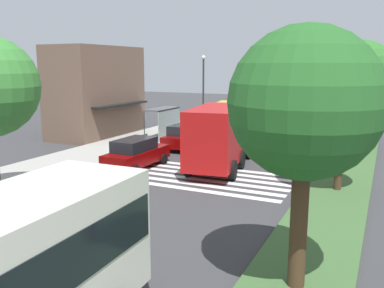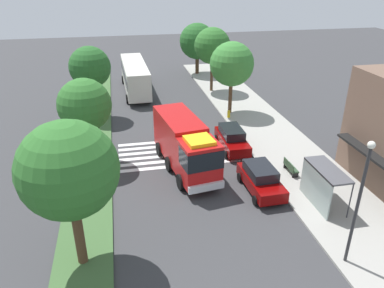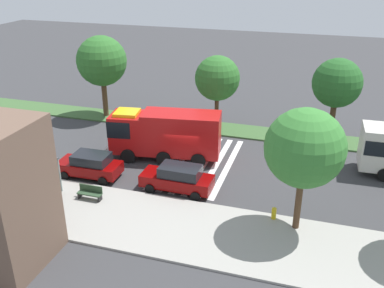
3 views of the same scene
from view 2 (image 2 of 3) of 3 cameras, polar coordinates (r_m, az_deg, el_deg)
name	(u,v)px [view 2 (image 2 of 3)]	position (r m, az deg, el deg)	size (l,w,h in m)	color
ground_plane	(183,158)	(29.44, -1.46, -2.17)	(120.00, 120.00, 0.00)	#38383A
sidewalk	(282,148)	(31.81, 13.72, -0.59)	(60.00, 5.91, 0.14)	#9E9B93
median_strip	(92,166)	(29.18, -15.15, -3.24)	(60.00, 3.00, 0.14)	#3D6033
crosswalk	(180,152)	(30.36, -1.81, -1.26)	(4.95, 9.91, 0.01)	silver
fire_truck	(186,144)	(26.85, -0.97, -0.03)	(8.78, 3.74, 3.72)	#B71414
parked_car_west	(232,139)	(30.75, 6.16, 0.84)	(4.82, 2.09, 1.80)	#720505
parked_car_mid	(261,179)	(25.31, 10.51, -5.26)	(4.51, 2.20, 1.77)	#720505
transit_bus	(135,75)	(45.42, -8.75, 10.42)	(11.58, 3.09, 3.49)	silver
bus_stop_shelter	(321,180)	(24.23, 19.25, -5.18)	(3.50, 1.40, 2.46)	#4C4C51
bench_near_shelter	(290,167)	(27.84, 14.85, -3.45)	(1.60, 0.50, 0.90)	#2D472D
street_lamp	(360,195)	(19.11, 24.36, -7.21)	(0.36, 0.36, 6.72)	#2D2D30
sidewalk_tree_far_west	(197,41)	(52.35, 0.81, 15.48)	(4.82, 4.82, 6.86)	#47301E
sidewalk_tree_west	(212,46)	(44.36, 3.13, 14.80)	(4.18, 4.18, 7.43)	#513823
sidewalk_tree_center	(232,64)	(37.17, 6.13, 12.08)	(4.33, 4.33, 7.17)	#513823
median_tree_far_west	(90,67)	(37.19, -15.40, 11.26)	(3.93, 3.93, 6.94)	#47301E
median_tree_west	(85,105)	(27.93, -16.17, 5.73)	(3.88, 3.88, 6.51)	#47301E
median_tree_center	(68,170)	(17.60, -18.44, -3.88)	(4.62, 4.62, 7.62)	#513823
fire_hydrant	(229,114)	(37.17, 5.66, 4.61)	(0.28, 0.28, 0.70)	gold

